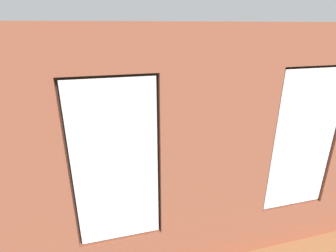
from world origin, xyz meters
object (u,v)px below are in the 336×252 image
coffee_table (159,145)px  potted_plant_between_couches (236,178)px  couch_by_window (157,214)px  tv_flatscreen (41,143)px  remote_black (164,144)px  potted_plant_near_tv (67,171)px  potted_plant_foreground_right (65,119)px  potted_plant_mid_room_small (187,131)px  media_console (46,167)px  remote_gray (159,142)px  table_plant_small (144,142)px  candle_jar (151,139)px  cup_ceramic (171,137)px  potted_plant_beside_window_right (58,219)px  couch_left (256,148)px  potted_plant_by_left_couch (215,130)px

coffee_table → potted_plant_between_couches: (-0.77, 2.19, 0.32)m
couch_by_window → tv_flatscreen: (1.91, -2.14, 0.46)m
remote_black → potted_plant_near_tv: potted_plant_near_tv is taller
potted_plant_foreground_right → potted_plant_mid_room_small: size_ratio=2.00×
couch_by_window → potted_plant_foreground_right: potted_plant_foreground_right is taller
coffee_table → tv_flatscreen: size_ratio=1.34×
media_console → potted_plant_mid_room_small: potted_plant_mid_room_small is taller
potted_plant_foreground_right → remote_gray: bearing=143.7°
table_plant_small → candle_jar: bearing=-132.9°
remote_black → media_console: remote_black is taller
couch_by_window → potted_plant_foreground_right: size_ratio=1.49×
potted_plant_foreground_right → potted_plant_near_tv: bearing=95.6°
coffee_table → potted_plant_mid_room_small: 1.17m
table_plant_small → potted_plant_near_tv: bearing=31.7°
cup_ceramic → media_console: size_ratio=0.08×
potted_plant_near_tv → potted_plant_between_couches: potted_plant_between_couches is taller
tv_flatscreen → potted_plant_beside_window_right: 2.32m
couch_left → tv_flatscreen: size_ratio=2.13×
coffee_table → potted_plant_by_left_couch: bearing=-155.9°
couch_by_window → table_plant_small: 2.14m
remote_gray → potted_plant_by_left_couch: remote_gray is taller
table_plant_small → remote_black: size_ratio=1.32×
potted_plant_by_left_couch → cup_ceramic: bearing=24.2°
potted_plant_foreground_right → potted_plant_by_left_couch: 4.07m
remote_black → potted_plant_beside_window_right: (2.00, 2.23, 0.15)m
couch_left → potted_plant_foreground_right: bearing=-114.8°
candle_jar → tv_flatscreen: bearing=5.2°
remote_black → potted_plant_mid_room_small: size_ratio=0.29×
couch_by_window → candle_jar: couch_by_window is taller
potted_plant_near_tv → potted_plant_between_couches: 2.91m
cup_ceramic → potted_plant_between_couches: bearing=100.7°
coffee_table → tv_flatscreen: 2.49m
remote_gray → potted_plant_foreground_right: 2.70m
potted_plant_foreground_right → potted_plant_mid_room_small: (-3.11, 0.90, -0.32)m
candle_jar → media_console: (2.30, 0.21, -0.27)m
potted_plant_by_left_couch → potted_plant_between_couches: potted_plant_between_couches is taller
potted_plant_foreground_right → potted_plant_beside_window_right: 3.96m
cup_ceramic → potted_plant_mid_room_small: (-0.61, -0.55, -0.12)m
remote_black → potted_plant_beside_window_right: 3.00m
couch_left → coffee_table: bearing=-103.5°
remote_black → couch_left: bearing=43.1°
table_plant_small → remote_gray: (-0.36, -0.13, -0.11)m
coffee_table → cup_ceramic: (-0.33, -0.15, 0.10)m
cup_ceramic → potted_plant_by_left_couch: size_ratio=0.18×
cup_ceramic → remote_black: 0.37m
media_console → tv_flatscreen: (0.00, -0.00, 0.55)m
cup_ceramic → table_plant_small: size_ratio=0.36×
remote_gray → media_console: size_ratio=0.16×
couch_left → potted_plant_beside_window_right: size_ratio=1.42×
potted_plant_between_couches → candle_jar: bearing=-68.0°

